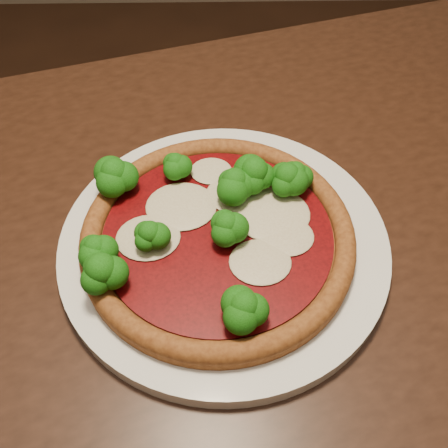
{
  "coord_description": "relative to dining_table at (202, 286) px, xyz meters",
  "views": [
    {
      "loc": [
        0.09,
        -0.29,
        1.18
      ],
      "look_at": [
        0.1,
        0.02,
        0.79
      ],
      "focal_mm": 40.0,
      "sensor_mm": 36.0,
      "label": 1
    }
  ],
  "objects": [
    {
      "name": "plate",
      "position": [
        0.03,
        -0.02,
        0.11
      ],
      "size": [
        0.34,
        0.34,
        0.02
      ],
      "primitive_type": "cylinder",
      "color": "silver",
      "rests_on": "dining_table"
    },
    {
      "name": "dining_table",
      "position": [
        0.0,
        0.0,
        0.0
      ],
      "size": [
        1.41,
        1.06,
        0.75
      ],
      "rotation": [
        0.0,
        0.0,
        0.29
      ],
      "color": "black",
      "rests_on": "floor"
    },
    {
      "name": "pizza",
      "position": [
        0.02,
        -0.02,
        0.14
      ],
      "size": [
        0.28,
        0.28,
        0.06
      ],
      "rotation": [
        0.0,
        0.0,
        -0.12
      ],
      "color": "brown",
      "rests_on": "plate"
    }
  ]
}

